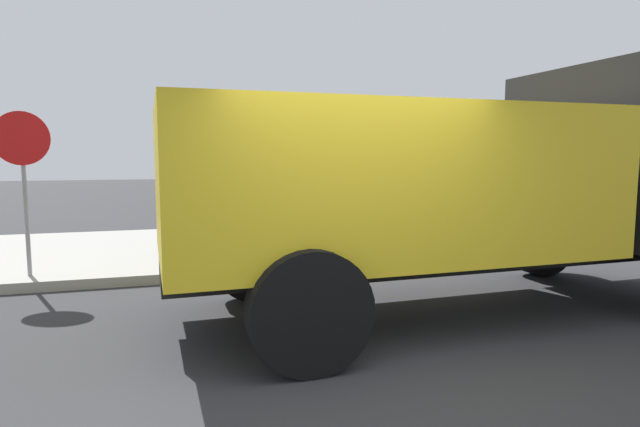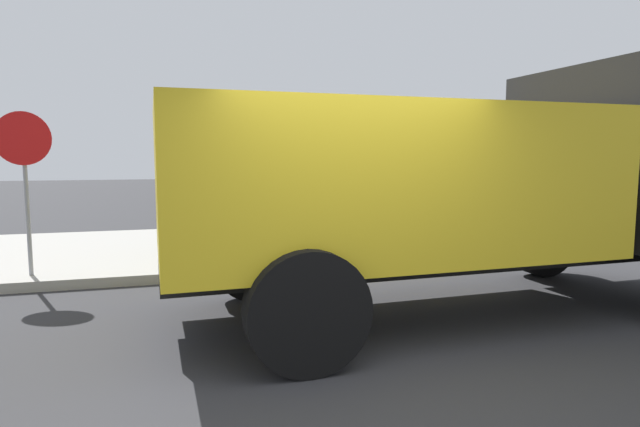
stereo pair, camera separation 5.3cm
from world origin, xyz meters
name	(u,v)px [view 1 (the left image)]	position (x,y,z in m)	size (l,w,h in m)	color
ground_plane	(379,382)	(0.00, 0.00, 0.00)	(80.00, 80.00, 0.00)	#2D2D30
sidewalk_curb	(254,246)	(0.00, 6.50, 0.07)	(36.00, 5.00, 0.15)	#99968E
fire_hydrant	(215,224)	(-0.82, 5.76, 0.64)	(0.24, 0.55, 0.92)	#2D8438
loose_tire	(213,222)	(-0.87, 5.46, 0.72)	(1.13, 1.13, 0.22)	black
stop_sign	(23,162)	(-3.60, 4.45, 1.79)	(0.76, 0.08, 2.36)	gray
dump_truck_yellow	(477,178)	(1.95, 1.66, 1.61)	(7.07, 2.98, 3.00)	gold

